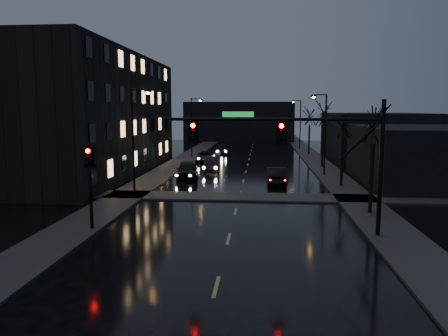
% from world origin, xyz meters
% --- Properties ---
extents(ground, '(160.00, 160.00, 0.00)m').
position_xyz_m(ground, '(0.00, 0.00, 0.00)').
color(ground, black).
rests_on(ground, ground).
extents(sidewalk_left, '(3.00, 140.00, 0.12)m').
position_xyz_m(sidewalk_left, '(-8.50, 35.00, 0.06)').
color(sidewalk_left, '#2D2D2B').
rests_on(sidewalk_left, ground).
extents(sidewalk_right, '(3.00, 140.00, 0.12)m').
position_xyz_m(sidewalk_right, '(8.50, 35.00, 0.06)').
color(sidewalk_right, '#2D2D2B').
rests_on(sidewalk_right, ground).
extents(sidewalk_cross, '(40.00, 3.00, 0.12)m').
position_xyz_m(sidewalk_cross, '(0.00, 18.50, 0.06)').
color(sidewalk_cross, '#2D2D2B').
rests_on(sidewalk_cross, ground).
extents(apartment_block, '(12.00, 30.00, 12.00)m').
position_xyz_m(apartment_block, '(-16.50, 30.00, 6.00)').
color(apartment_block, black).
rests_on(apartment_block, ground).
extents(commercial_right_near, '(10.00, 14.00, 5.00)m').
position_xyz_m(commercial_right_near, '(15.50, 26.00, 2.50)').
color(commercial_right_near, black).
rests_on(commercial_right_near, ground).
extents(commercial_right_far, '(12.00, 18.00, 6.00)m').
position_xyz_m(commercial_right_far, '(17.00, 48.00, 3.00)').
color(commercial_right_far, black).
rests_on(commercial_right_far, ground).
extents(far_block, '(22.00, 10.00, 8.00)m').
position_xyz_m(far_block, '(-3.00, 78.00, 4.00)').
color(far_block, black).
rests_on(far_block, ground).
extents(signal_mast, '(11.11, 0.41, 7.00)m').
position_xyz_m(signal_mast, '(3.85, 9.00, 4.87)').
color(signal_mast, black).
rests_on(signal_mast, ground).
extents(signal_pole_left, '(0.35, 0.41, 4.53)m').
position_xyz_m(signal_pole_left, '(-7.50, 8.99, 3.01)').
color(signal_pole_left, black).
rests_on(signal_pole_left, ground).
extents(tree_near, '(3.52, 3.52, 8.08)m').
position_xyz_m(tree_near, '(8.40, 14.00, 6.22)').
color(tree_near, black).
rests_on(tree_near, ground).
extents(tree_mid_a, '(3.30, 3.30, 7.58)m').
position_xyz_m(tree_mid_a, '(8.40, 24.00, 5.83)').
color(tree_mid_a, black).
rests_on(tree_mid_a, ground).
extents(tree_mid_b, '(3.74, 3.74, 8.59)m').
position_xyz_m(tree_mid_b, '(8.40, 36.00, 6.61)').
color(tree_mid_b, black).
rests_on(tree_mid_b, ground).
extents(tree_far, '(3.43, 3.43, 7.88)m').
position_xyz_m(tree_far, '(8.40, 50.00, 6.06)').
color(tree_far, black).
rests_on(tree_far, ground).
extents(streetlight_l_near, '(1.53, 0.28, 8.00)m').
position_xyz_m(streetlight_l_near, '(-7.58, 18.00, 4.77)').
color(streetlight_l_near, black).
rests_on(streetlight_l_near, ground).
extents(streetlight_l_far, '(1.53, 0.28, 8.00)m').
position_xyz_m(streetlight_l_far, '(-7.58, 45.00, 4.77)').
color(streetlight_l_far, black).
rests_on(streetlight_l_far, ground).
extents(streetlight_r_mid, '(1.53, 0.28, 8.00)m').
position_xyz_m(streetlight_r_mid, '(7.58, 30.00, 4.77)').
color(streetlight_r_mid, black).
rests_on(streetlight_r_mid, ground).
extents(streetlight_r_far, '(1.53, 0.28, 8.00)m').
position_xyz_m(streetlight_r_far, '(7.58, 58.00, 4.77)').
color(streetlight_r_far, black).
rests_on(streetlight_r_far, ground).
extents(oncoming_car_a, '(2.62, 5.16, 1.69)m').
position_xyz_m(oncoming_car_a, '(-5.32, 26.97, 0.84)').
color(oncoming_car_a, black).
rests_on(oncoming_car_a, ground).
extents(oncoming_car_b, '(1.94, 4.66, 1.50)m').
position_xyz_m(oncoming_car_b, '(-3.57, 32.17, 0.75)').
color(oncoming_car_b, black).
rests_on(oncoming_car_b, ground).
extents(oncoming_car_c, '(2.53, 5.01, 1.36)m').
position_xyz_m(oncoming_car_c, '(-5.28, 40.23, 0.68)').
color(oncoming_car_c, black).
rests_on(oncoming_car_c, ground).
extents(oncoming_car_d, '(2.29, 4.81, 1.35)m').
position_xyz_m(oncoming_car_d, '(-3.99, 49.96, 0.68)').
color(oncoming_car_d, black).
rests_on(oncoming_car_d, ground).
extents(lead_car, '(1.67, 4.69, 1.54)m').
position_xyz_m(lead_car, '(2.96, 24.54, 0.77)').
color(lead_car, black).
rests_on(lead_car, ground).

